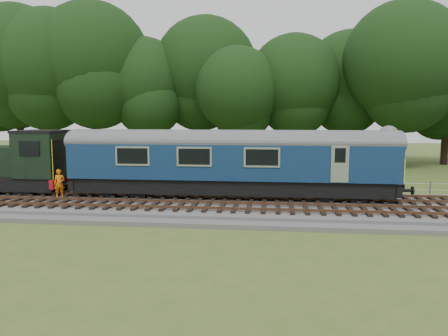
# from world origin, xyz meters

# --- Properties ---
(ground) EXTENTS (120.00, 120.00, 0.00)m
(ground) POSITION_xyz_m (0.00, 0.00, 0.00)
(ground) COLOR #456425
(ground) RESTS_ON ground
(ballast) EXTENTS (70.00, 7.00, 0.35)m
(ballast) POSITION_xyz_m (0.00, 0.00, 0.17)
(ballast) COLOR #4C4C4F
(ballast) RESTS_ON ground
(track_north) EXTENTS (67.20, 2.40, 0.21)m
(track_north) POSITION_xyz_m (0.00, 1.40, 0.42)
(track_north) COLOR black
(track_north) RESTS_ON ballast
(track_south) EXTENTS (67.20, 2.40, 0.21)m
(track_south) POSITION_xyz_m (0.00, -1.60, 0.42)
(track_south) COLOR black
(track_south) RESTS_ON ballast
(fence) EXTENTS (64.00, 0.12, 1.00)m
(fence) POSITION_xyz_m (0.00, 4.50, 0.00)
(fence) COLOR #6B6054
(fence) RESTS_ON ground
(tree_line) EXTENTS (70.00, 8.00, 18.00)m
(tree_line) POSITION_xyz_m (0.00, 22.00, 0.00)
(tree_line) COLOR black
(tree_line) RESTS_ON ground
(dmu_railcar) EXTENTS (18.05, 2.86, 3.88)m
(dmu_railcar) POSITION_xyz_m (0.16, 1.40, 2.61)
(dmu_railcar) COLOR black
(dmu_railcar) RESTS_ON ground
(shunter_loco) EXTENTS (8.91, 2.60, 3.38)m
(shunter_loco) POSITION_xyz_m (-13.76, 1.40, 1.97)
(shunter_loco) COLOR black
(shunter_loco) RESTS_ON ground
(worker) EXTENTS (0.69, 0.61, 1.59)m
(worker) POSITION_xyz_m (-9.41, 0.21, 1.14)
(worker) COLOR orange
(worker) RESTS_ON ballast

